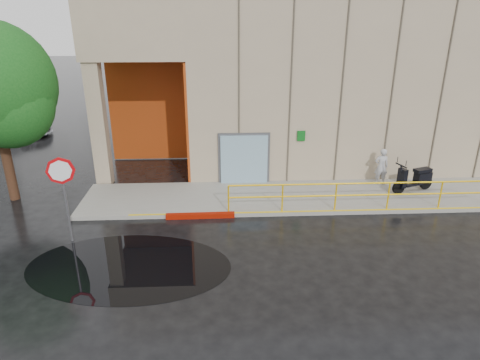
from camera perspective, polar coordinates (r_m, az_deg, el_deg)
The scene contains 10 objects.
ground at distance 12.55m, azimuth 1.15°, elevation -11.16°, with size 120.00×120.00×0.00m, color black.
sidewalk at distance 17.12m, azimuth 13.61°, elevation -2.06°, with size 20.00×3.00×0.15m, color gray.
building at distance 22.42m, azimuth 12.83°, elevation 14.59°, with size 20.00×10.17×8.00m.
guardrail at distance 15.79m, azimuth 15.97°, elevation -2.01°, with size 9.56×0.06×1.03m.
person at distance 18.21m, azimuth 18.31°, elevation 1.71°, with size 0.55×0.36×1.52m, color #A6A6AB.
scooter at distance 17.90m, azimuth 22.31°, elevation 1.05°, with size 1.91×1.14×1.44m.
stop_sign at distance 13.86m, azimuth -22.59°, elevation -0.23°, with size 0.83×0.21×2.80m.
red_curb at distance 15.12m, azimuth -5.31°, elevation -4.75°, with size 2.40×0.18×0.18m, color #881001.
puddle at distance 12.85m, azimuth -14.59°, elevation -11.08°, with size 5.85×3.60×0.01m, color black.
car_c at distance 28.31m, azimuth -28.18°, elevation 6.69°, with size 1.88×4.63×1.34m, color silver.
Camera 1 is at (-0.75, -10.50, 6.84)m, focal length 32.00 mm.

